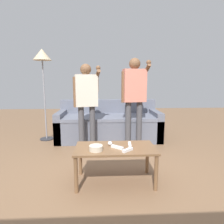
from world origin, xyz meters
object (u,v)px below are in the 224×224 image
game_remote_nunchuk (110,143)px  floor_lamp (42,61)px  couch (109,125)px  player_right (134,92)px  game_remote_wand_far (128,150)px  game_remote_wand_near (117,147)px  player_left (86,97)px  coffee_table (115,152)px  snack_bowl (96,148)px  game_remote_wand_spare (130,145)px

game_remote_nunchuk → floor_lamp: floor_lamp is taller
couch → player_right: size_ratio=1.30×
floor_lamp → game_remote_wand_far: size_ratio=13.67×
game_remote_wand_near → game_remote_wand_far: (0.11, -0.09, 0.00)m
couch → player_left: 1.01m
coffee_table → game_remote_nunchuk: 0.13m
player_right → game_remote_wand_far: size_ratio=12.00×
snack_bowl → game_remote_wand_far: (0.36, -0.04, -0.01)m
snack_bowl → player_left: player_left is taller
floor_lamp → game_remote_wand_spare: (1.51, -1.74, -1.15)m
game_remote_wand_near → game_remote_wand_spare: same height
floor_lamp → player_right: 1.92m
snack_bowl → game_remote_wand_spare: snack_bowl is taller
floor_lamp → player_left: bearing=-35.4°
couch → game_remote_wand_spare: 1.77m
couch → floor_lamp: size_ratio=1.14×
couch → game_remote_wand_spare: (0.20, -1.75, 0.16)m
couch → floor_lamp: (-1.31, -0.01, 1.31)m
game_remote_wand_far → player_left: bearing=113.6°
couch → coffee_table: size_ratio=2.21×
coffee_table → game_remote_wand_far: size_ratio=7.07×
game_remote_wand_near → game_remote_wand_spare: bearing=28.1°
snack_bowl → game_remote_wand_near: snack_bowl is taller
player_right → player_left: (-0.85, -0.12, -0.07)m
player_left → game_remote_wand_near: bearing=-69.3°
player_right → game_remote_wand_far: 1.53m
floor_lamp → game_remote_wand_far: bearing=-52.7°
couch → floor_lamp: 1.85m
couch → game_remote_wand_far: bearing=-85.6°
snack_bowl → player_right: (0.65, 1.35, 0.55)m
coffee_table → game_remote_wand_spare: 0.20m
snack_bowl → player_left: (-0.20, 1.23, 0.48)m
player_left → snack_bowl: bearing=-80.8°
coffee_table → player_right: (0.43, 1.25, 0.64)m
coffee_table → game_remote_nunchuk: game_remote_nunchuk is taller
game_remote_nunchuk → game_remote_wand_far: 0.29m
couch → player_right: bearing=-50.1°
player_left → player_right: bearing=8.1°
game_remote_nunchuk → game_remote_wand_far: game_remote_nunchuk is taller
game_remote_nunchuk → couch: bearing=88.7°
coffee_table → player_left: player_left is taller
game_remote_wand_near → game_remote_wand_spare: (0.16, 0.08, -0.00)m
snack_bowl → game_remote_wand_near: size_ratio=1.06×
couch → game_remote_nunchuk: size_ratio=23.97×
floor_lamp → game_remote_wand_near: floor_lamp is taller
couch → game_remote_wand_near: bearing=-88.8°
snack_bowl → game_remote_wand_spare: bearing=18.9°
couch → player_left: bearing=-121.7°
couch → game_remote_nunchuk: bearing=-91.3°
coffee_table → floor_lamp: bearing=126.8°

